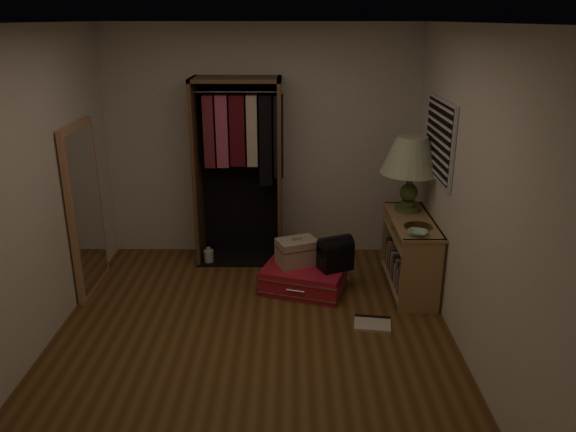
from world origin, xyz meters
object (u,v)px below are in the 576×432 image
object	(u,v)px
floor_mirror	(85,209)
black_bag	(335,252)
console_bookshelf	(409,251)
train_case	(297,252)
white_jug	(209,256)
open_wardrobe	(241,155)
pink_suitcase	(304,278)
table_lamp	(411,157)

from	to	relation	value
floor_mirror	black_bag	size ratio (longest dim) A/B	4.49
console_bookshelf	black_bag	bearing A→B (deg)	-171.04
floor_mirror	black_bag	distance (m)	2.51
train_case	white_jug	size ratio (longest dim) A/B	2.45
white_jug	open_wardrobe	bearing A→B (deg)	24.22
train_case	black_bag	bearing A→B (deg)	-39.11
train_case	black_bag	size ratio (longest dim) A/B	1.24
white_jug	pink_suitcase	bearing A→B (deg)	-31.41
train_case	white_jug	distance (m)	1.18
train_case	console_bookshelf	bearing A→B (deg)	-22.47
black_bag	floor_mirror	bearing A→B (deg)	153.46
floor_mirror	table_lamp	distance (m)	3.29
floor_mirror	white_jug	xyz separation A→B (m)	(1.10, 0.60, -0.77)
open_wardrobe	pink_suitcase	bearing A→B (deg)	-50.48
pink_suitcase	black_bag	distance (m)	0.44
table_lamp	black_bag	bearing A→B (deg)	-154.31
console_bookshelf	open_wardrobe	bearing A→B (deg)	157.25
open_wardrobe	train_case	size ratio (longest dim) A/B	4.36
white_jug	console_bookshelf	bearing A→B (deg)	-14.71
console_bookshelf	black_bag	size ratio (longest dim) A/B	2.96
open_wardrobe	pink_suitcase	size ratio (longest dim) A/B	2.14
pink_suitcase	table_lamp	xyz separation A→B (m)	(1.08, 0.34, 1.19)
black_bag	console_bookshelf	bearing A→B (deg)	-15.70
open_wardrobe	table_lamp	size ratio (longest dim) A/B	2.66
console_bookshelf	white_jug	bearing A→B (deg)	165.29
floor_mirror	train_case	xyz separation A→B (m)	(2.09, 0.03, -0.46)
console_bookshelf	train_case	distance (m)	1.14
floor_mirror	train_case	bearing A→B (deg)	0.82
pink_suitcase	white_jug	distance (m)	1.25
console_bookshelf	pink_suitcase	bearing A→B (deg)	-175.27
pink_suitcase	white_jug	size ratio (longest dim) A/B	4.99
black_bag	open_wardrobe	bearing A→B (deg)	114.55
train_case	floor_mirror	bearing A→B (deg)	157.92
open_wardrobe	floor_mirror	distance (m)	1.71
black_bag	table_lamp	size ratio (longest dim) A/B	0.49
black_bag	table_lamp	bearing A→B (deg)	1.03
table_lamp	white_jug	bearing A→B (deg)	171.70
pink_suitcase	table_lamp	world-z (taller)	table_lamp
black_bag	white_jug	distance (m)	1.57
floor_mirror	pink_suitcase	bearing A→B (deg)	-1.32
open_wardrobe	pink_suitcase	xyz separation A→B (m)	(0.68, -0.82, -1.09)
black_bag	table_lamp	xyz separation A→B (m)	(0.77, 0.37, 0.88)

